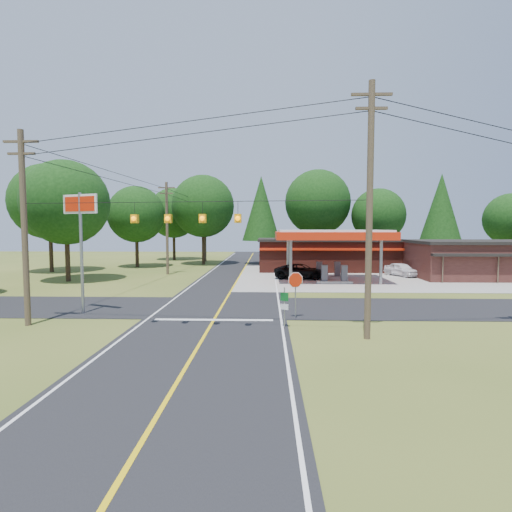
{
  "coord_description": "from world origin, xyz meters",
  "views": [
    {
      "loc": [
        2.96,
        -25.06,
        5.04
      ],
      "look_at": [
        2.0,
        7.0,
        2.8
      ],
      "focal_mm": 28.0,
      "sensor_mm": 36.0,
      "label": 1
    }
  ],
  "objects_px": {
    "gas_canopy": "(332,236)",
    "big_stop_sign": "(81,224)",
    "suv_car": "(301,271)",
    "sedan_car": "(402,270)",
    "octagonal_stop_sign": "(296,283)"
  },
  "relations": [
    {
      "from": "gas_canopy",
      "to": "octagonal_stop_sign",
      "type": "relative_size",
      "value": 4.03
    },
    {
      "from": "gas_canopy",
      "to": "suv_car",
      "type": "height_order",
      "value": "gas_canopy"
    },
    {
      "from": "gas_canopy",
      "to": "big_stop_sign",
      "type": "height_order",
      "value": "big_stop_sign"
    },
    {
      "from": "suv_car",
      "to": "sedan_car",
      "type": "bearing_deg",
      "value": -65.18
    },
    {
      "from": "suv_car",
      "to": "octagonal_stop_sign",
      "type": "height_order",
      "value": "octagonal_stop_sign"
    },
    {
      "from": "gas_canopy",
      "to": "big_stop_sign",
      "type": "distance_m",
      "value": 22.7
    },
    {
      "from": "gas_canopy",
      "to": "sedan_car",
      "type": "bearing_deg",
      "value": 26.57
    },
    {
      "from": "octagonal_stop_sign",
      "to": "sedan_car",
      "type": "bearing_deg",
      "value": 58.01
    },
    {
      "from": "sedan_car",
      "to": "big_stop_sign",
      "type": "xyz_separation_m",
      "value": [
        -25.0,
        -19.01,
        4.62
      ]
    },
    {
      "from": "big_stop_sign",
      "to": "suv_car",
      "type": "bearing_deg",
      "value": 49.12
    },
    {
      "from": "gas_canopy",
      "to": "sedan_car",
      "type": "distance_m",
      "value": 9.63
    },
    {
      "from": "suv_car",
      "to": "big_stop_sign",
      "type": "xyz_separation_m",
      "value": [
        -14.29,
        -16.51,
        4.58
      ]
    },
    {
      "from": "sedan_car",
      "to": "big_stop_sign",
      "type": "height_order",
      "value": "big_stop_sign"
    },
    {
      "from": "suv_car",
      "to": "octagonal_stop_sign",
      "type": "bearing_deg",
      "value": -174.17
    },
    {
      "from": "suv_car",
      "to": "big_stop_sign",
      "type": "bearing_deg",
      "value": 150.79
    }
  ]
}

